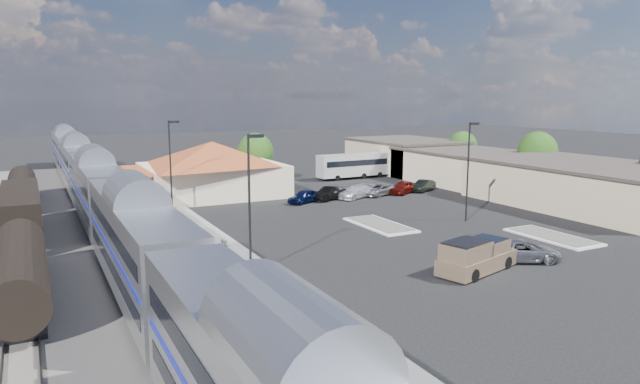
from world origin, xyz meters
name	(u,v)px	position (x,y,z in m)	size (l,w,h in m)	color
ground	(352,236)	(0.00, 0.00, 0.00)	(280.00, 280.00, 0.00)	black
railbed	(66,243)	(-21.00, 8.00, 0.06)	(16.00, 100.00, 0.12)	#4C4944
platform	(188,235)	(-12.00, 6.00, 0.09)	(5.50, 92.00, 0.18)	gray
passenger_train	(97,192)	(-18.00, 14.07, 2.87)	(3.00, 104.00, 5.55)	silver
freight_cars	(21,216)	(-24.00, 10.66, 1.93)	(2.80, 46.00, 4.00)	black
station_depot	(212,168)	(-4.56, 24.00, 3.13)	(18.35, 12.24, 6.20)	beige
buildings_east	(488,169)	(28.00, 14.28, 2.27)	(14.40, 51.40, 4.80)	#C6B28C
traffic_island_south	(380,225)	(4.00, 2.00, 0.10)	(3.30, 7.50, 0.21)	silver
traffic_island_north	(552,237)	(14.00, -8.00, 0.10)	(3.30, 7.50, 0.21)	silver
lamp_plat_s	(251,193)	(-10.90, -6.00, 5.34)	(1.08, 0.25, 9.00)	black
lamp_plat_n	(171,159)	(-10.90, 16.00, 5.34)	(1.08, 0.25, 9.00)	black
lamp_lot	(469,163)	(12.10, 0.00, 5.34)	(1.08, 0.25, 9.00)	black
tree_east_b	(538,153)	(34.00, 12.00, 4.22)	(4.94, 4.94, 6.96)	#382314
tree_east_c	(462,148)	(34.00, 26.00, 3.76)	(4.41, 4.41, 6.21)	#382314
tree_depot	(255,153)	(3.00, 30.00, 4.02)	(4.71, 4.71, 6.63)	#382314
pickup_truck	(477,256)	(2.38, -12.01, 1.03)	(6.65, 3.93, 2.16)	tan
suv	(522,251)	(6.78, -11.61, 0.74)	(2.44, 5.30, 1.47)	gray
coach_bus	(353,164)	(16.74, 28.37, 1.96)	(10.68, 2.66, 3.40)	silver
person_a	(299,310)	(-11.98, -15.44, 1.10)	(0.67, 0.44, 1.83)	#E1DC46
person_b	(224,252)	(-12.04, -3.82, 1.09)	(0.89, 0.69, 1.83)	silver
parked_car_a	(304,196)	(2.75, 14.88, 0.70)	(1.66, 4.12, 1.41)	#0B143A
parked_car_b	(329,193)	(5.95, 15.18, 0.73)	(1.55, 4.46, 1.47)	black
parked_car_c	(356,192)	(9.15, 14.88, 0.72)	(2.00, 4.93, 1.43)	white
parked_car_d	(378,190)	(12.35, 15.18, 0.65)	(2.16, 4.69, 1.30)	gray
parked_car_e	(403,187)	(15.55, 14.88, 0.74)	(1.74, 4.33, 1.48)	maroon
parked_car_f	(423,186)	(18.75, 15.18, 0.68)	(1.44, 4.12, 1.36)	black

